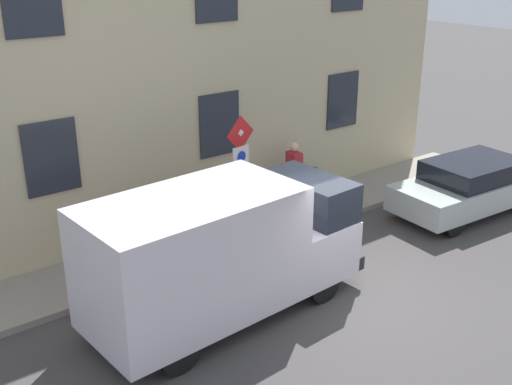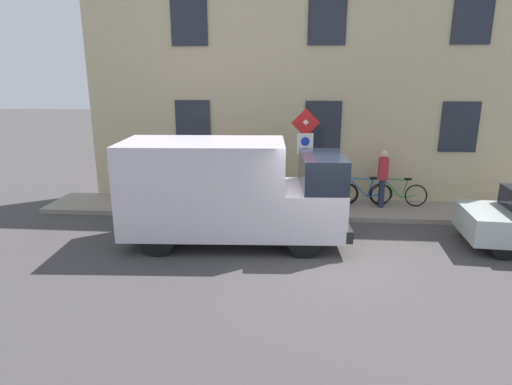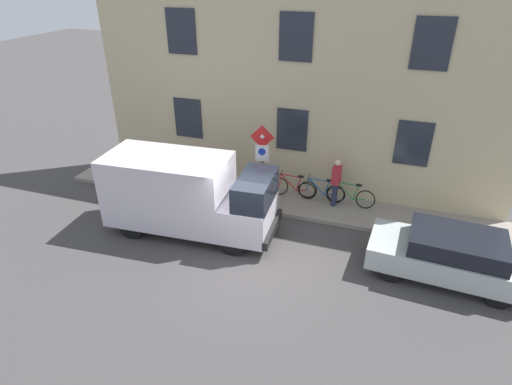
# 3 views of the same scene
# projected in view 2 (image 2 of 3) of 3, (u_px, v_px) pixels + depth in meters

# --- Properties ---
(ground_plane) EXTENTS (80.00, 80.00, 0.00)m
(ground_plane) POSITION_uv_depth(u_px,v_px,m) (331.00, 260.00, 9.65)
(ground_plane) COLOR #423F3F
(sidewalk_slab) EXTENTS (1.85, 16.72, 0.14)m
(sidewalk_slab) POSITION_uv_depth(u_px,v_px,m) (322.00, 209.00, 13.03)
(sidewalk_slab) COLOR gray
(sidewalk_slab) RESTS_ON ground_plane
(building_facade) EXTENTS (0.75, 14.72, 7.73)m
(building_facade) POSITION_uv_depth(u_px,v_px,m) (324.00, 79.00, 13.24)
(building_facade) COLOR #C4B38C
(building_facade) RESTS_ON ground_plane
(sign_post_stacked) EXTENTS (0.18, 0.56, 2.86)m
(sign_post_stacked) POSITION_uv_depth(u_px,v_px,m) (305.00, 147.00, 11.86)
(sign_post_stacked) COLOR #474C47
(sign_post_stacked) RESTS_ON sidewalk_slab
(delivery_van) EXTENTS (2.30, 5.44, 2.50)m
(delivery_van) POSITION_uv_depth(u_px,v_px,m) (229.00, 190.00, 10.36)
(delivery_van) COLOR silver
(delivery_van) RESTS_ON ground_plane
(bicycle_green) EXTENTS (0.46, 1.72, 0.89)m
(bicycle_green) POSITION_uv_depth(u_px,v_px,m) (398.00, 194.00, 13.08)
(bicycle_green) COLOR black
(bicycle_green) RESTS_ON sidewalk_slab
(bicycle_blue) EXTENTS (0.46, 1.71, 0.89)m
(bicycle_blue) POSITION_uv_depth(u_px,v_px,m) (364.00, 193.00, 13.16)
(bicycle_blue) COLOR black
(bicycle_blue) RESTS_ON sidewalk_slab
(bicycle_red) EXTENTS (0.46, 1.71, 0.89)m
(bicycle_red) POSITION_uv_depth(u_px,v_px,m) (330.00, 192.00, 13.25)
(bicycle_red) COLOR black
(bicycle_red) RESTS_ON sidewalk_slab
(pedestrian) EXTENTS (0.42, 0.29, 1.72)m
(pedestrian) POSITION_uv_depth(u_px,v_px,m) (383.00, 176.00, 12.84)
(pedestrian) COLOR #262B47
(pedestrian) RESTS_ON sidewalk_slab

